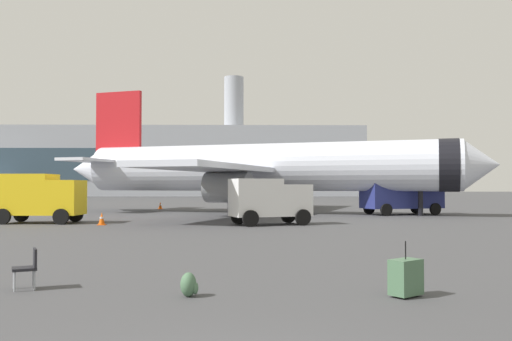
# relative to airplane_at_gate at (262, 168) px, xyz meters

# --- Properties ---
(airplane_at_gate) EXTENTS (34.77, 31.79, 10.50)m
(airplane_at_gate) POSITION_rel_airplane_at_gate_xyz_m (0.00, 0.00, 0.00)
(airplane_at_gate) COLOR silver
(airplane_at_gate) RESTS_ON ground
(airplane_taxiing) EXTENTS (26.70, 24.53, 8.27)m
(airplane_taxiing) POSITION_rel_airplane_at_gate_xyz_m (-52.24, 69.44, -0.78)
(airplane_taxiing) COLOR silver
(airplane_taxiing) RESTS_ON ground
(service_truck) EXTENTS (4.90, 2.71, 2.90)m
(service_truck) POSITION_rel_airplane_at_gate_xyz_m (-13.43, -11.40, -2.05)
(service_truck) COLOR yellow
(service_truck) RESTS_ON ground
(fuel_truck) EXTENTS (6.44, 4.08, 3.20)m
(fuel_truck) POSITION_rel_airplane_at_gate_xyz_m (10.58, -2.33, -1.88)
(fuel_truck) COLOR navy
(fuel_truck) RESTS_ON ground
(cargo_van) EXTENTS (4.81, 3.47, 2.60)m
(cargo_van) POSITION_rel_airplane_at_gate_xyz_m (0.08, -13.04, -2.21)
(cargo_van) COLOR white
(cargo_van) RESTS_ON ground
(safety_cone_near) EXTENTS (0.44, 0.44, 0.72)m
(safety_cone_near) POSITION_rel_airplane_at_gate_xyz_m (-9.31, -13.05, -3.30)
(safety_cone_near) COLOR #F2590C
(safety_cone_near) RESTS_ON ground
(safety_cone_mid) EXTENTS (0.44, 0.44, 0.68)m
(safety_cone_mid) POSITION_rel_airplane_at_gate_xyz_m (-9.41, 8.16, -3.32)
(safety_cone_mid) COLOR #F2590C
(safety_cone_mid) RESTS_ON ground
(rolling_suitcase) EXTENTS (0.75, 0.70, 1.10)m
(rolling_suitcase) POSITION_rel_airplane_at_gate_xyz_m (1.98, -32.93, -3.27)
(rolling_suitcase) COLOR #476B4C
(rolling_suitcase) RESTS_ON ground
(traveller_backpack) EXTENTS (0.36, 0.40, 0.48)m
(traveller_backpack) POSITION_rel_airplane_at_gate_xyz_m (-2.32, -32.85, -3.42)
(traveller_backpack) COLOR #476B4C
(traveller_backpack) RESTS_ON ground
(gate_chair) EXTENTS (0.64, 0.64, 0.86)m
(gate_chair) POSITION_rel_airplane_at_gate_xyz_m (-5.83, -32.02, -3.16)
(gate_chair) COLOR black
(gate_chair) RESTS_ON ground
(terminal_building) EXTENTS (82.62, 19.67, 26.90)m
(terminal_building) POSITION_rel_airplane_at_gate_xyz_m (-17.22, 79.19, 3.92)
(terminal_building) COLOR #9EA3AD
(terminal_building) RESTS_ON ground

